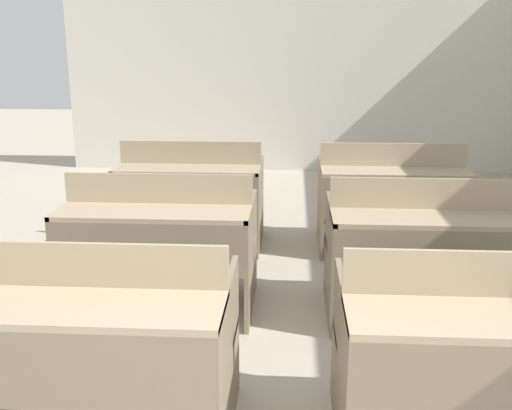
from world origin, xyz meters
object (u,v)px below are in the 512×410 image
Objects in this scene: bench_third_right at (391,195)px; bench_second_left at (160,240)px; bench_front_left at (90,340)px; bench_front_right at (487,352)px; bench_third_left at (191,192)px; bench_second_right at (425,246)px.

bench_second_left is at bearing -142.18° from bench_third_right.
bench_front_left is 1.69m from bench_front_right.
bench_front_right is 1.00× the size of bench_second_left.
bench_third_right is (1.71, 1.32, 0.00)m from bench_second_left.
bench_front_left is at bearing -89.70° from bench_third_left.
bench_front_right is at bearing -39.38° from bench_second_left.
bench_front_right and bench_third_right have the same top height.
bench_second_left and bench_second_right have the same top height.
bench_front_left is 2.18m from bench_second_right.
bench_front_right is 1.35m from bench_second_right.
bench_front_left is 3.20m from bench_third_right.
bench_second_right and bench_third_left have the same top height.
bench_front_left and bench_front_right have the same top height.
bench_front_left is 1.00× the size of bench_second_right.
bench_third_right is (0.02, 2.71, 0.00)m from bench_front_right.
bench_front_right is 2.71m from bench_third_right.
bench_second_left is (0.00, 1.38, 0.00)m from bench_front_left.
bench_second_right is 2.19m from bench_third_left.
bench_second_left is 1.32m from bench_third_left.
bench_second_left is 2.16m from bench_third_right.
bench_front_left is at bearing -179.97° from bench_front_right.
bench_second_right is at bearing -89.84° from bench_third_right.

